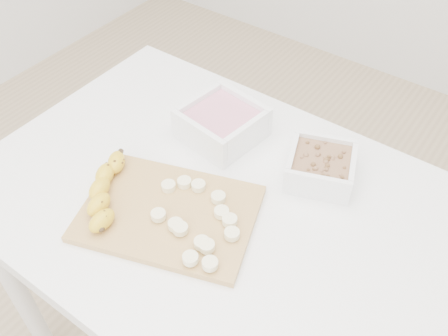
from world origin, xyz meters
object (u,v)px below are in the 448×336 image
Objects in this scene: table at (216,226)px; bowl_granola at (321,166)px; bowl_yogurt at (222,123)px; cutting_board at (169,213)px; banana at (105,192)px.

bowl_granola is (0.14, 0.17, 0.13)m from table.
bowl_yogurt reaches higher than cutting_board.
cutting_board is at bearing -125.32° from bowl_granola.
table is 4.91× the size of banana.
bowl_yogurt reaches higher than table.
bowl_granola is at bearing 3.15° from bowl_yogurt.
cutting_board is (-0.05, -0.09, 0.10)m from table.
bowl_granola reaches higher than cutting_board.
bowl_yogurt is 0.89× the size of banana.
table is at bearing -129.47° from bowl_granola.
bowl_granola reaches higher than banana.
bowl_granola is at bearing 54.68° from cutting_board.
bowl_granola is (0.24, 0.01, -0.01)m from bowl_yogurt.
bowl_granola is 0.44m from banana.
bowl_yogurt is 0.26m from cutting_board.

